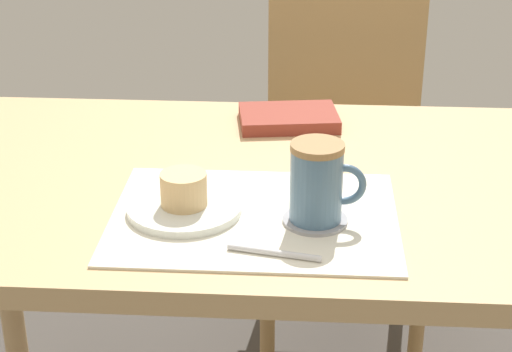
{
  "coord_description": "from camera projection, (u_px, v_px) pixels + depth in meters",
  "views": [
    {
      "loc": [
        0.07,
        -1.25,
        1.32
      ],
      "look_at": [
        -0.01,
        -0.1,
        0.78
      ],
      "focal_mm": 60.0,
      "sensor_mm": 36.0,
      "label": 1
    }
  ],
  "objects": [
    {
      "name": "dining_table",
      "position": [
        265.0,
        222.0,
        1.42
      ],
      "size": [
        1.26,
        0.7,
        0.73
      ],
      "color": "tan",
      "rests_on": "ground_plane"
    },
    {
      "name": "wooden_chair",
      "position": [
        344.0,
        151.0,
        2.11
      ],
      "size": [
        0.42,
        0.42,
        0.86
      ],
      "rotation": [
        0.0,
        0.0,
        3.15
      ],
      "color": "tan",
      "rests_on": "ground_plane"
    },
    {
      "name": "placemat",
      "position": [
        254.0,
        217.0,
        1.26
      ],
      "size": [
        0.42,
        0.31,
        0.0
      ],
      "primitive_type": "cube",
      "color": "silver",
      "rests_on": "dining_table"
    },
    {
      "name": "pastry_plate",
      "position": [
        184.0,
        208.0,
        1.26
      ],
      "size": [
        0.17,
        0.17,
        0.01
      ],
      "primitive_type": "cylinder",
      "color": "silver",
      "rests_on": "placemat"
    },
    {
      "name": "pastry",
      "position": [
        184.0,
        189.0,
        1.25
      ],
      "size": [
        0.07,
        0.07,
        0.05
      ],
      "primitive_type": "cylinder",
      "color": "#E5BC7F",
      "rests_on": "pastry_plate"
    },
    {
      "name": "coffee_coaster",
      "position": [
        315.0,
        220.0,
        1.24
      ],
      "size": [
        0.09,
        0.09,
        0.0
      ],
      "primitive_type": "cylinder",
      "color": "#99999E",
      "rests_on": "placemat"
    },
    {
      "name": "coffee_mug",
      "position": [
        318.0,
        182.0,
        1.21
      ],
      "size": [
        0.11,
        0.08,
        0.12
      ],
      "color": "slate",
      "rests_on": "coffee_coaster"
    },
    {
      "name": "teaspoon",
      "position": [
        274.0,
        253.0,
        1.15
      ],
      "size": [
        0.13,
        0.04,
        0.01
      ],
      "primitive_type": "cylinder",
      "rotation": [
        0.0,
        1.57,
        -0.2
      ],
      "color": "silver",
      "rests_on": "placemat"
    },
    {
      "name": "small_book",
      "position": [
        289.0,
        118.0,
        1.59
      ],
      "size": [
        0.2,
        0.15,
        0.02
      ],
      "primitive_type": "cube",
      "rotation": [
        0.0,
        0.0,
        0.14
      ],
      "color": "maroon",
      "rests_on": "dining_table"
    }
  ]
}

